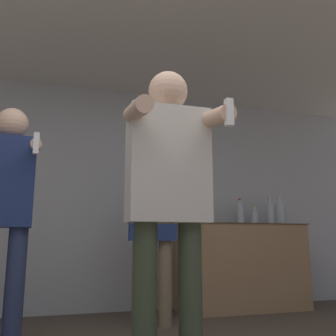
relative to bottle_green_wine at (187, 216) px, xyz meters
name	(u,v)px	position (x,y,z in m)	size (l,w,h in m)	color
wall_back	(94,196)	(-1.03, 0.28, 0.23)	(7.00, 0.06, 2.55)	#B2B7BC
ceiling_slab	(120,20)	(-1.03, -1.22, 1.53)	(7.00, 3.46, 0.05)	silver
counter	(240,266)	(0.63, -0.05, -0.56)	(1.49, 0.62, 0.96)	#997551
bottle_green_wine	(187,216)	(0.00, 0.00, 0.00)	(0.06, 0.06, 0.25)	maroon
bottle_dark_rum	(270,213)	(1.10, 0.00, 0.06)	(0.09, 0.09, 0.37)	silver
bottle_short_whiskey	(240,214)	(0.68, 0.00, 0.04)	(0.09, 0.09, 0.31)	silver
bottle_brown_liquor	(280,213)	(1.23, 0.00, 0.06)	(0.09, 0.09, 0.36)	silver
bottle_red_label	(255,217)	(0.88, 0.00, 0.00)	(0.09, 0.09, 0.24)	silver
person_woman_foreground	(169,189)	(-0.88, -2.11, 0.00)	(0.52, 0.48, 1.72)	#38422D
person_man_side	(6,206)	(-1.79, -1.22, -0.05)	(0.43, 0.47, 1.71)	navy
person_spectator_back	(153,224)	(-0.57, -0.61, -0.12)	(0.54, 0.52, 1.55)	#75664C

